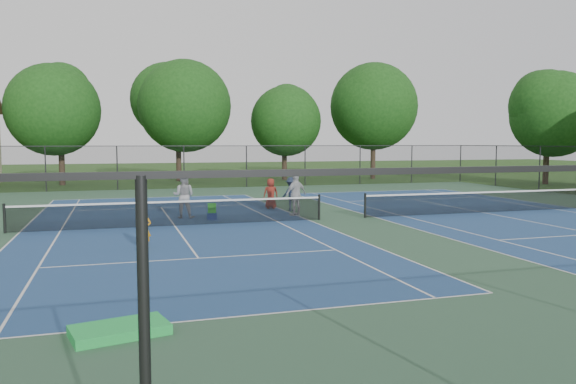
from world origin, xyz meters
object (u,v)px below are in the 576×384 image
object	(u,v)px
bystander_b	(291,194)
bystander_c	(271,194)
tree_back_d	(374,102)
instructor	(184,196)
bystander_a	(296,194)
tree_back_c	(284,117)
ball_hopper	(212,208)
tree_side_e	(548,109)
child_player	(144,229)
tree_back_a	(60,105)
ball_crate	(212,216)
tree_back_b	(178,102)

from	to	relation	value
bystander_b	bystander_c	xyz separation A→B (m)	(-0.69, 1.19, -0.06)
tree_back_d	instructor	xyz separation A→B (m)	(-19.38, -21.75, -5.86)
bystander_a	bystander_c	size ratio (longest dim) A/B	1.27
tree_back_c	ball_hopper	bearing A→B (deg)	-113.59
tree_side_e	bystander_b	world-z (taller)	tree_side_e
bystander_b	bystander_c	size ratio (longest dim) A/B	1.08
tree_side_e	tree_back_c	bearing A→B (deg)	148.57
tree_back_c	bystander_a	world-z (taller)	tree_back_c
instructor	bystander_a	size ratio (longest dim) A/B	1.02
child_player	bystander_c	distance (m)	10.89
bystander_a	ball_hopper	distance (m)	3.81
tree_back_d	tree_side_e	size ratio (longest dim) A/B	1.17
bystander_a	bystander_c	bearing A→B (deg)	-105.72
bystander_b	bystander_c	bearing A→B (deg)	-65.86
tree_side_e	bystander_c	distance (m)	27.18
tree_back_a	child_player	xyz separation A→B (m)	(4.65, -28.37, -5.45)
tree_back_a	bystander_b	bearing A→B (deg)	-60.47
tree_back_d	ball_crate	size ratio (longest dim) A/B	25.26
tree_back_d	bystander_a	bearing A→B (deg)	-123.01
tree_back_c	bystander_c	xyz separation A→B (m)	(-6.92, -20.58, -4.73)
tree_back_c	bystander_b	size ratio (longest dim) A/B	5.21
tree_back_c	bystander_b	bearing A→B (deg)	-105.99
child_player	bystander_a	distance (m)	9.06
tree_back_d	instructor	size ratio (longest dim) A/B	5.37
tree_back_b	bystander_b	world-z (taller)	tree_back_b
tree_back_d	instructor	world-z (taller)	tree_back_d
tree_side_e	ball_hopper	world-z (taller)	tree_side_e
ball_hopper	bystander_a	bearing A→B (deg)	3.77
ball_crate	tree_back_a	bearing A→B (deg)	108.73
tree_back_d	ball_crate	distance (m)	29.88
child_player	ball_hopper	distance (m)	6.48
tree_back_c	bystander_a	size ratio (longest dim) A/B	4.45
instructor	bystander_c	size ratio (longest dim) A/B	1.29
tree_side_e	ball_hopper	bearing A→B (deg)	-155.95
tree_back_a	ball_hopper	world-z (taller)	tree_back_a
child_player	tree_back_b	bearing A→B (deg)	97.85
tree_side_e	bystander_c	size ratio (longest dim) A/B	5.95
tree_back_c	child_player	size ratio (longest dim) A/B	7.10
bystander_b	ball_crate	distance (m)	4.54
instructor	bystander_a	xyz separation A→B (m)	(4.83, -0.65, -0.02)
child_player	bystander_a	bearing A→B (deg)	57.28
ball_crate	tree_back_d	bearing A→B (deg)	51.02
tree_back_a	child_player	world-z (taller)	tree_back_a
bystander_b	ball_hopper	size ratio (longest dim) A/B	4.10
instructor	ball_crate	bearing A→B (deg)	161.33
tree_back_d	ball_hopper	size ratio (longest dim) A/B	26.39
tree_back_b	child_player	xyz separation A→B (m)	(-4.35, -30.37, -6.00)
tree_side_e	ball_hopper	xyz separation A→B (m)	(-28.32, -12.64, -5.31)
tree_back_a	tree_side_e	size ratio (longest dim) A/B	1.03
tree_back_a	ball_crate	size ratio (longest dim) A/B	22.30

